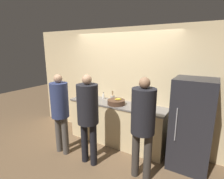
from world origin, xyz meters
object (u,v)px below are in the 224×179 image
person_center (88,111)px  cup_yellow (83,94)px  refrigerator (191,124)px  person_left (60,108)px  person_right (143,119)px  bottle_amber (87,92)px  utensil_crock (113,98)px  bottle_clear (103,96)px  fruit_bowl (116,102)px

person_center → cup_yellow: bearing=133.7°
refrigerator → person_left: (-2.34, -0.88, 0.16)m
refrigerator → cup_yellow: (-2.60, 0.14, 0.18)m
refrigerator → person_right: (-0.64, -0.74, 0.23)m
bottle_amber → utensil_crock: bearing=-4.9°
person_left → person_right: 1.71m
refrigerator → person_right: 1.00m
refrigerator → person_center: person_center is taller
bottle_amber → person_left: bearing=-80.1°
person_center → bottle_clear: 1.12m
fruit_bowl → cup_yellow: fruit_bowl is taller
fruit_bowl → refrigerator: bearing=1.8°
person_center → bottle_clear: size_ratio=10.82×
bottle_clear → bottle_amber: bearing=175.1°
utensil_crock → person_left: bearing=-120.2°
fruit_bowl → person_right: bearing=-38.2°
refrigerator → person_center: (-1.63, -0.87, 0.21)m
bottle_amber → cup_yellow: 0.12m
bottle_clear → cup_yellow: bearing=-175.1°
utensil_crock → cup_yellow: (-0.87, -0.03, -0.01)m
person_left → utensil_crock: size_ratio=7.13×
person_right → cup_yellow: 2.15m
bottle_amber → bottle_clear: 0.53m
bottle_amber → person_right: bearing=-27.1°
person_left → refrigerator: bearing=20.7°
person_left → bottle_clear: person_left is taller
refrigerator → bottle_clear: 2.02m
refrigerator → bottle_amber: (-2.53, 0.23, 0.21)m
person_left → person_right: (1.70, 0.15, 0.06)m
person_center → person_right: size_ratio=0.99×
utensil_crock → bottle_amber: utensil_crock is taller
person_left → cup_yellow: bearing=104.4°
refrigerator → person_center: 1.87m
refrigerator → bottle_amber: refrigerator is taller
bottle_clear → cup_yellow: (-0.60, -0.05, -0.01)m
utensil_crock → bottle_clear: (-0.27, 0.02, -0.00)m
refrigerator → person_center: bearing=-151.8°
person_left → person_right: bearing=4.9°
fruit_bowl → utensil_crock: bearing=135.8°
refrigerator → person_center: size_ratio=0.97×
person_left → bottle_amber: person_left is taller
person_center → person_right: person_right is taller
person_left → fruit_bowl: bearing=45.5°
utensil_crock → cup_yellow: utensil_crock is taller
refrigerator → bottle_clear: size_ratio=10.49×
cup_yellow → person_right: bearing=-24.0°
person_right → utensil_crock: (-1.09, 0.90, -0.03)m
person_right → bottle_clear: size_ratio=10.95×
person_center → cup_yellow: person_center is taller
person_left → cup_yellow: person_left is taller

